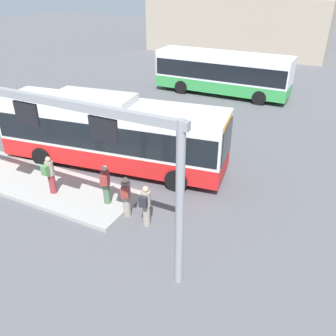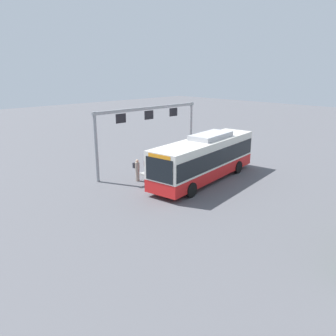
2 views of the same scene
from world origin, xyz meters
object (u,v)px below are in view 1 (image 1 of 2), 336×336
Objects in this scene: bus_background_left at (222,71)px; person_waiting_mid at (50,174)px; person_waiting_far at (106,184)px; person_waiting_near at (146,205)px; bus_main at (111,131)px; person_boarding at (126,196)px.

person_waiting_mid is at bearing -95.04° from bus_background_left.
person_waiting_mid and person_waiting_far have the same top height.
bus_main is at bearing 40.20° from person_waiting_near.
bus_main is at bearing 17.47° from person_boarding.
person_waiting_mid reaches higher than person_boarding.
bus_main is 4.34m from person_boarding.
bus_background_left is at bearing -5.33° from person_waiting_mid.
bus_background_left is 6.04× the size of person_boarding.
person_waiting_near is (2.98, -16.79, -0.89)m from bus_background_left.
person_waiting_near is at bearing -49.89° from bus_main.
bus_background_left is 6.04× the size of person_waiting_near.
bus_background_left is at bearing -20.80° from person_waiting_far.
person_boarding is (2.02, -16.60, -0.89)m from bus_background_left.
person_waiting_far is (1.77, -3.02, -0.76)m from bus_main.
bus_background_left is at bearing 2.15° from person_waiting_near.
person_boarding is at bearing -56.60° from bus_main.
bus_main reaches higher than person_boarding.
person_waiting_near is (0.96, -0.19, 0.00)m from person_boarding.
person_waiting_far is at bearing -86.58° from bus_background_left.
person_boarding is 0.98m from person_waiting_near.
bus_background_left is 16.92m from person_waiting_mid.
bus_main is 6.58× the size of person_waiting_mid.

